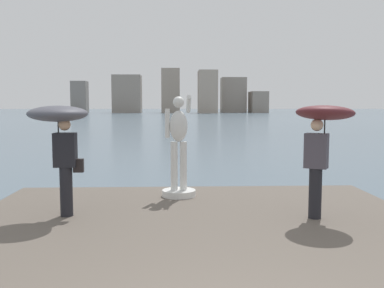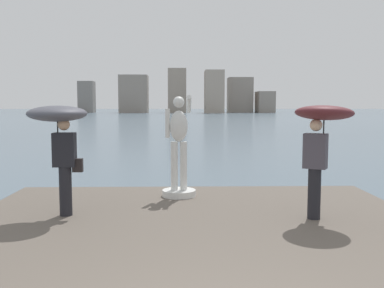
{
  "view_description": "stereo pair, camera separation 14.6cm",
  "coord_description": "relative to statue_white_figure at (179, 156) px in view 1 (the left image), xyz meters",
  "views": [
    {
      "loc": [
        -0.35,
        -2.96,
        2.37
      ],
      "look_at": [
        0.0,
        5.93,
        1.55
      ],
      "focal_mm": 39.95,
      "sensor_mm": 36.0,
      "label": 1
    },
    {
      "loc": [
        -0.2,
        -2.96,
        2.37
      ],
      "look_at": [
        0.0,
        5.93,
        1.55
      ],
      "focal_mm": 39.95,
      "sensor_mm": 36.0,
      "label": 2
    }
  ],
  "objects": [
    {
      "name": "distant_skyline",
      "position": [
        2.19,
        117.21,
        4.06
      ],
      "size": [
        57.96,
        13.69,
        12.89
      ],
      "color": "gray",
      "rests_on": "ground"
    },
    {
      "name": "onlooker_left",
      "position": [
        -2.09,
        -1.55,
        0.69
      ],
      "size": [
        1.04,
        1.04,
        1.96
      ],
      "color": "black",
      "rests_on": "pier"
    },
    {
      "name": "onlooker_right",
      "position": [
        2.44,
        -1.91,
        0.66
      ],
      "size": [
        1.35,
        1.36,
        2.0
      ],
      "color": "black",
      "rests_on": "pier"
    },
    {
      "name": "pier",
      "position": [
        0.28,
        -4.04,
        -1.08
      ],
      "size": [
        7.94,
        10.21,
        0.4
      ],
      "primitive_type": "cube",
      "color": "#60564C",
      "rests_on": "ground"
    },
    {
      "name": "statue_white_figure",
      "position": [
        0.0,
        0.0,
        0.0
      ],
      "size": [
        0.72,
        0.92,
        2.18
      ],
      "color": "silver",
      "rests_on": "pier"
    },
    {
      "name": "ground_plane",
      "position": [
        0.28,
        33.86,
        -1.28
      ],
      "size": [
        400.0,
        400.0,
        0.0
      ],
      "primitive_type": "plane",
      "color": "slate"
    }
  ]
}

